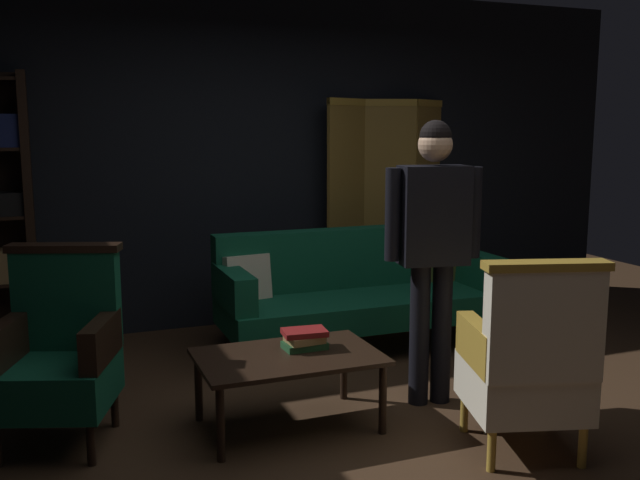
% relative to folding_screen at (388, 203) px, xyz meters
% --- Properties ---
extents(ground_plane, '(10.00, 10.00, 0.00)m').
position_rel_folding_screen_xyz_m(ground_plane, '(-1.23, -2.28, -0.99)').
color(ground_plane, '#3D2819').
extents(back_wall, '(7.20, 0.10, 2.80)m').
position_rel_folding_screen_xyz_m(back_wall, '(-1.23, 0.17, 0.41)').
color(back_wall, black).
rests_on(back_wall, ground_plane).
extents(folding_screen, '(1.27, 0.32, 1.90)m').
position_rel_folding_screen_xyz_m(folding_screen, '(0.00, 0.00, 0.00)').
color(folding_screen, olive).
rests_on(folding_screen, ground_plane).
extents(velvet_couch, '(2.12, 0.78, 0.88)m').
position_rel_folding_screen_xyz_m(velvet_couch, '(-0.68, -0.83, -0.53)').
color(velvet_couch, black).
rests_on(velvet_couch, ground_plane).
extents(coffee_table, '(1.00, 0.64, 0.42)m').
position_rel_folding_screen_xyz_m(coffee_table, '(-1.64, -2.06, -0.61)').
color(coffee_table, black).
rests_on(coffee_table, ground_plane).
extents(armchair_gilt_accent, '(0.72, 0.71, 1.04)m').
position_rel_folding_screen_xyz_m(armchair_gilt_accent, '(-0.62, -2.81, -0.50)').
color(armchair_gilt_accent, '#B78E33').
rests_on(armchair_gilt_accent, ground_plane).
extents(armchair_wing_left, '(0.74, 0.73, 1.04)m').
position_rel_folding_screen_xyz_m(armchair_wing_left, '(-2.82, -1.78, -0.50)').
color(armchair_wing_left, black).
rests_on(armchair_wing_left, ground_plane).
extents(standing_figure, '(0.58, 0.27, 1.70)m').
position_rel_folding_screen_xyz_m(standing_figure, '(-0.73, -2.03, 0.04)').
color(standing_figure, black).
rests_on(standing_figure, ground_plane).
extents(book_green_cloth, '(0.24, 0.16, 0.04)m').
position_rel_folding_screen_xyz_m(book_green_cloth, '(-1.52, -1.99, -0.55)').
color(book_green_cloth, '#1E4C28').
rests_on(book_green_cloth, coffee_table).
extents(book_tan_leather, '(0.21, 0.18, 0.04)m').
position_rel_folding_screen_xyz_m(book_tan_leather, '(-1.52, -1.99, -0.51)').
color(book_tan_leather, '#9E7A47').
rests_on(book_tan_leather, book_green_cloth).
extents(book_red_leather, '(0.26, 0.19, 0.03)m').
position_rel_folding_screen_xyz_m(book_red_leather, '(-1.52, -1.99, -0.47)').
color(book_red_leather, maroon).
rests_on(book_red_leather, book_tan_leather).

